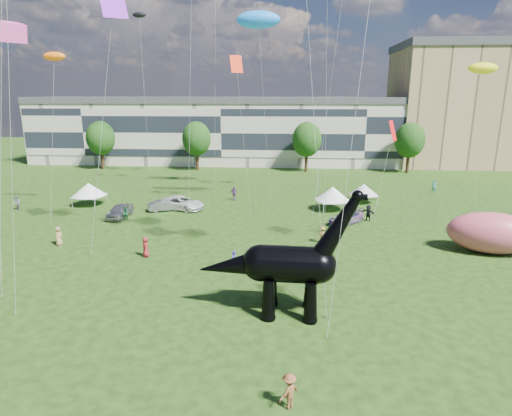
{
  "coord_description": "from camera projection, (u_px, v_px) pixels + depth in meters",
  "views": [
    {
      "loc": [
        4.48,
        -24.39,
        13.69
      ],
      "look_at": [
        2.13,
        8.0,
        5.0
      ],
      "focal_mm": 30.0,
      "sensor_mm": 36.0,
      "label": 1
    }
  ],
  "objects": [
    {
      "name": "gazebo_far",
      "position": [
        364.0,
        190.0,
        55.11
      ],
      "size": [
        4.57,
        4.57,
        2.49
      ],
      "rotation": [
        0.0,
        0.0,
        0.35
      ],
      "color": "silver",
      "rests_on": "ground"
    },
    {
      "name": "gazebo_near",
      "position": [
        333.0,
        194.0,
        51.59
      ],
      "size": [
        4.88,
        4.88,
        2.87
      ],
      "rotation": [
        0.0,
        0.0,
        0.21
      ],
      "color": "white",
      "rests_on": "ground"
    },
    {
      "name": "tree_mid_left",
      "position": [
        196.0,
        136.0,
        77.63
      ],
      "size": [
        5.2,
        5.2,
        9.44
      ],
      "color": "#382314",
      "rests_on": "ground"
    },
    {
      "name": "tree_mid_right",
      "position": [
        307.0,
        137.0,
        76.23
      ],
      "size": [
        5.2,
        5.2,
        9.44
      ],
      "color": "#382314",
      "rests_on": "ground"
    },
    {
      "name": "car_silver",
      "position": [
        120.0,
        211.0,
        48.73
      ],
      "size": [
        2.03,
        4.65,
        1.56
      ],
      "primitive_type": "imported",
      "rotation": [
        0.0,
        0.0,
        -0.04
      ],
      "color": "#B0AFB3",
      "rests_on": "ground"
    },
    {
      "name": "car_white",
      "position": [
        182.0,
        203.0,
        52.18
      ],
      "size": [
        6.34,
        4.75,
        1.6
      ],
      "primitive_type": "imported",
      "rotation": [
        0.0,
        0.0,
        1.16
      ],
      "color": "white",
      "rests_on": "ground"
    },
    {
      "name": "tree_far_left",
      "position": [
        100.0,
        135.0,
        78.89
      ],
      "size": [
        5.2,
        5.2,
        9.44
      ],
      "color": "#382314",
      "rests_on": "ground"
    },
    {
      "name": "ground",
      "position": [
        214.0,
        315.0,
        27.35
      ],
      "size": [
        220.0,
        220.0,
        0.0
      ],
      "primitive_type": "plane",
      "color": "#16330C",
      "rests_on": "ground"
    },
    {
      "name": "terrace_row",
      "position": [
        225.0,
        133.0,
        86.1
      ],
      "size": [
        78.0,
        11.0,
        12.0
      ],
      "primitive_type": "cube",
      "color": "beige",
      "rests_on": "ground"
    },
    {
      "name": "apartment_block",
      "position": [
        468.0,
        108.0,
        84.34
      ],
      "size": [
        28.0,
        18.0,
        22.0
      ],
      "primitive_type": "cube",
      "color": "tan",
      "rests_on": "ground"
    },
    {
      "name": "car_dark",
      "position": [
        346.0,
        218.0,
        46.44
      ],
      "size": [
        4.68,
        4.76,
        1.38
      ],
      "primitive_type": "imported",
      "rotation": [
        0.0,
        0.0,
        -0.76
      ],
      "color": "#595960",
      "rests_on": "ground"
    },
    {
      "name": "tree_far_right",
      "position": [
        410.0,
        137.0,
        74.98
      ],
      "size": [
        5.2,
        5.2,
        9.44
      ],
      "color": "#382314",
      "rests_on": "ground"
    },
    {
      "name": "gazebo_left",
      "position": [
        89.0,
        190.0,
        53.82
      ],
      "size": [
        4.53,
        4.53,
        2.87
      ],
      "rotation": [
        0.0,
        0.0,
        -0.1
      ],
      "color": "white",
      "rests_on": "ground"
    },
    {
      "name": "inflatable_pink",
      "position": [
        491.0,
        233.0,
        37.64
      ],
      "size": [
        8.07,
        5.47,
        3.68
      ],
      "primitive_type": "ellipsoid",
      "rotation": [
        0.0,
        0.0,
        -0.26
      ],
      "color": "#D55369",
      "rests_on": "ground"
    },
    {
      "name": "car_grey",
      "position": [
        165.0,
        205.0,
        51.58
      ],
      "size": [
        4.25,
        2.76,
        1.32
      ],
      "primitive_type": "imported",
      "rotation": [
        0.0,
        0.0,
        1.94
      ],
      "color": "gray",
      "rests_on": "ground"
    },
    {
      "name": "dinosaur_sculpture",
      "position": [
        283.0,
        266.0,
        26.84
      ],
      "size": [
        10.45,
        2.98,
        8.55
      ],
      "rotation": [
        0.0,
        0.0,
        -0.05
      ],
      "color": "black",
      "rests_on": "ground"
    },
    {
      "name": "visitors",
      "position": [
        226.0,
        226.0,
        42.91
      ],
      "size": [
        54.44,
        45.9,
        1.89
      ],
      "color": "#9F6C2B",
      "rests_on": "ground"
    },
    {
      "name": "kites",
      "position": [
        248.0,
        1.0,
        45.51
      ],
      "size": [
        55.86,
        48.27,
        28.3
      ],
      "color": "red",
      "rests_on": "ground"
    }
  ]
}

